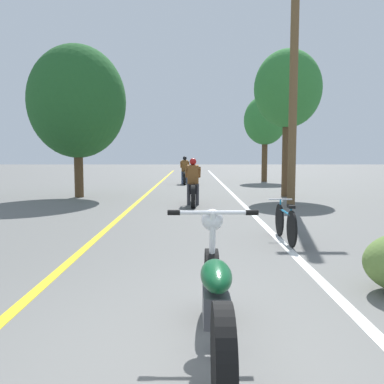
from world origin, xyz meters
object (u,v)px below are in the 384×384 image
at_px(roadside_tree_right_far, 265,121).
at_px(motorcycle_foreground, 216,298).
at_px(motorcycle_rider_lead, 193,188).
at_px(roadside_tree_right_near, 288,90).
at_px(bicycle_parked, 285,223).
at_px(motorcycle_rider_far, 185,174).
at_px(roadside_tree_left, 77,102).
at_px(utility_pole, 294,75).

bearing_deg(roadside_tree_right_far, motorcycle_foreground, -101.11).
bearing_deg(roadside_tree_right_far, motorcycle_rider_lead, -110.85).
relative_size(motorcycle_foreground, motorcycle_rider_lead, 0.95).
distance_m(roadside_tree_right_near, bicycle_parked, 8.72).
xyz_separation_m(roadside_tree_right_near, motorcycle_rider_lead, (-3.44, -2.53, -3.34)).
relative_size(roadside_tree_right_near, motorcycle_rider_lead, 2.43).
bearing_deg(bicycle_parked, motorcycle_rider_lead, 107.38).
distance_m(roadside_tree_right_far, motorcycle_foreground, 20.72).
relative_size(roadside_tree_right_near, roadside_tree_right_far, 1.10).
distance_m(roadside_tree_right_near, roadside_tree_right_far, 8.29).
xyz_separation_m(roadside_tree_right_far, motorcycle_rider_far, (-4.52, -1.85, -2.89)).
xyz_separation_m(roadside_tree_right_near, bicycle_parked, (-1.79, -7.77, -3.54)).
bearing_deg(motorcycle_rider_lead, roadside_tree_left, 150.87).
bearing_deg(motorcycle_rider_far, utility_pole, -70.33).
xyz_separation_m(roadside_tree_left, motorcycle_rider_far, (3.73, 6.62, -2.87)).
height_order(motorcycle_foreground, motorcycle_rider_far, motorcycle_rider_far).
relative_size(utility_pole, motorcycle_rider_far, 3.70).
bearing_deg(roadside_tree_right_near, motorcycle_rider_far, 120.99).
xyz_separation_m(roadside_tree_right_near, roadside_tree_right_far, (0.67, 8.25, -0.44)).
xyz_separation_m(motorcycle_rider_lead, bicycle_parked, (1.64, -5.24, -0.20)).
xyz_separation_m(roadside_tree_right_far, motorcycle_rider_lead, (-4.11, -10.78, -2.90)).
xyz_separation_m(roadside_tree_right_near, motorcycle_foreground, (-3.28, -11.87, -3.44)).
bearing_deg(utility_pole, motorcycle_rider_far, 109.67).
bearing_deg(motorcycle_rider_lead, bicycle_parked, -72.62).
bearing_deg(motorcycle_foreground, roadside_tree_left, 110.25).
bearing_deg(motorcycle_rider_lead, motorcycle_foreground, -89.05).
distance_m(utility_pole, roadside_tree_left, 7.57).
relative_size(roadside_tree_left, motorcycle_foreground, 2.63).
relative_size(motorcycle_rider_lead, bicycle_parked, 1.39).
relative_size(utility_pole, roadside_tree_right_near, 1.41).
xyz_separation_m(utility_pole, roadside_tree_right_far, (1.19, 11.17, -0.40)).
bearing_deg(roadside_tree_right_far, roadside_tree_left, -134.22).
bearing_deg(utility_pole, motorcycle_rider_lead, 172.39).
bearing_deg(motorcycle_rider_far, roadside_tree_left, -119.39).
height_order(roadside_tree_left, motorcycle_rider_lead, roadside_tree_left).
relative_size(roadside_tree_right_far, motorcycle_rider_far, 2.40).
relative_size(utility_pole, roadside_tree_right_far, 1.54).
height_order(utility_pole, bicycle_parked, utility_pole).
distance_m(roadside_tree_right_far, roadside_tree_left, 11.82).
height_order(roadside_tree_right_near, motorcycle_rider_far, roadside_tree_right_near).
distance_m(roadside_tree_right_near, roadside_tree_left, 7.59).
distance_m(roadside_tree_right_far, bicycle_parked, 16.51).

